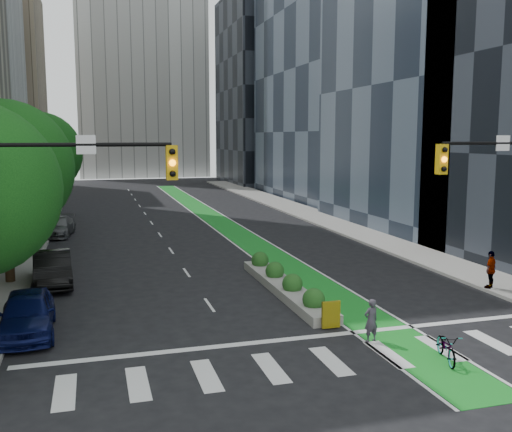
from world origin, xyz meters
TOP-DOWN VIEW (x-y plane):
  - ground at (0.00, 0.00)m, footprint 160.00×160.00m
  - sidewalk_left at (-11.80, 25.00)m, footprint 3.60×90.00m
  - sidewalk_right at (11.80, 25.00)m, footprint 3.60×90.00m
  - bike_lane_paint at (3.00, 30.00)m, footprint 2.20×70.00m
  - building_glass_far at (21.00, 45.00)m, footprint 14.00×24.00m
  - building_dark_end at (20.00, 68.00)m, footprint 14.00×18.00m
  - tree_mid at (-11.00, 12.00)m, footprint 6.40×6.40m
  - tree_midfar at (-11.00, 22.00)m, footprint 5.60×5.60m
  - tree_far at (-11.00, 32.00)m, footprint 6.60×6.60m
  - signal_left at (-8.70, 0.46)m, footprint 6.14×0.51m
  - median_planter at (1.20, 7.04)m, footprint 1.20×10.26m
  - bicycle at (3.49, -2.00)m, footprint 1.14×1.91m
  - cyclist at (2.00, 0.21)m, footprint 0.61×0.45m
  - parked_car_left_near at (-9.46, 4.25)m, footprint 2.04×4.68m
  - parked_car_left_mid at (-9.03, 11.29)m, footprint 2.06×4.96m
  - parked_car_left_far at (-9.50, 25.49)m, footprint 2.43×4.84m
  - pedestrian_far at (10.30, 4.59)m, footprint 1.08×0.91m

SIDE VIEW (x-z plane):
  - ground at x=0.00m, z-range 0.00..0.00m
  - bike_lane_paint at x=3.00m, z-range 0.00..0.01m
  - sidewalk_left at x=-11.80m, z-range 0.00..0.15m
  - sidewalk_right at x=11.80m, z-range 0.00..0.15m
  - median_planter at x=1.20m, z-range -0.18..0.92m
  - bicycle at x=3.49m, z-range 0.00..0.95m
  - parked_car_left_far at x=-9.50m, z-range 0.00..1.35m
  - cyclist at x=2.00m, z-range 0.00..1.52m
  - parked_car_left_near at x=-9.46m, z-range 0.00..1.57m
  - parked_car_left_mid at x=-9.03m, z-range 0.00..1.60m
  - pedestrian_far at x=10.30m, z-range 0.15..1.88m
  - signal_left at x=-8.70m, z-range 1.18..8.38m
  - tree_midfar at x=-11.00m, z-range 1.07..8.83m
  - tree_mid at x=-11.00m, z-range 1.18..9.96m
  - tree_far at x=-11.00m, z-range 1.19..10.20m
  - building_dark_end at x=20.00m, z-range 0.00..28.00m
  - building_glass_far at x=21.00m, z-range 0.00..42.00m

